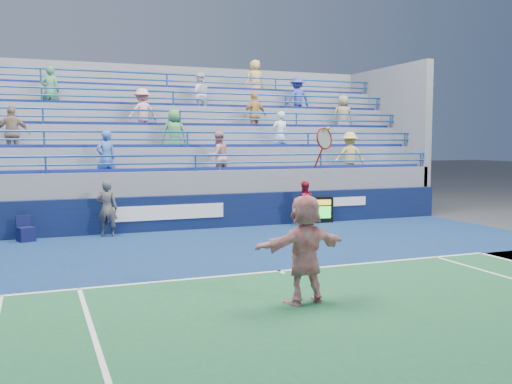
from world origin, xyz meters
name	(u,v)px	position (x,y,z in m)	size (l,w,h in m)	color
ground	(279,272)	(0.00, 0.00, 0.00)	(120.00, 120.00, 0.00)	#333538
sponsor_wall	(198,212)	(0.00, 6.50, 0.55)	(18.00, 0.32, 1.10)	#091434
bleacher_stand	(171,174)	(0.00, 10.27, 1.55)	(18.00, 5.60, 6.13)	slate
serve_speed_board	(315,210)	(4.07, 6.27, 0.45)	(1.31, 0.28, 0.90)	black
judge_chair	(26,233)	(-5.08, 5.97, 0.24)	(0.53, 0.54, 0.73)	#0C103A
tennis_player	(305,249)	(-0.55, -2.33, 0.95)	(1.81, 0.78, 3.03)	white
line_judge	(107,209)	(-2.87, 6.00, 0.83)	(0.61, 0.40, 1.66)	#131434
ball_girl	(304,204)	(3.46, 5.90, 0.74)	(0.72, 0.56, 1.49)	#AB1327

